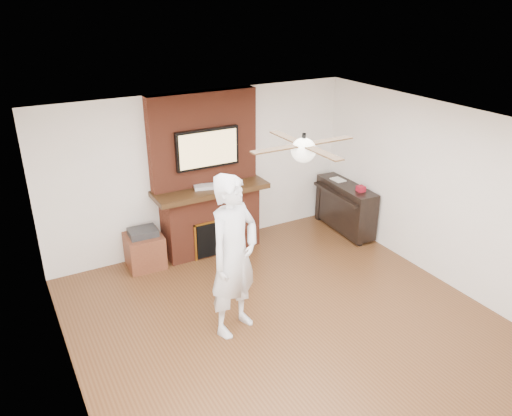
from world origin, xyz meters
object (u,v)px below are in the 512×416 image
person (234,256)px  piano (345,206)px  side_table (145,249)px  fireplace (208,190)px

person → piano: bearing=5.5°
person → piano: 3.32m
piano → side_table: bearing=175.3°
fireplace → side_table: (-1.10, -0.07, -0.71)m
person → piano: size_ratio=1.53×
person → fireplace: bearing=51.4°
person → side_table: bearing=81.4°
side_table → piano: (3.39, -0.48, 0.17)m
side_table → fireplace: bearing=5.7°
person → side_table: person is taller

